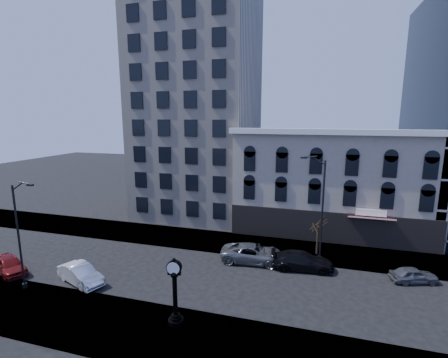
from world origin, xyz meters
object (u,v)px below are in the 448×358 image
(car_near_a, at_px, (9,265))
(car_near_b, at_px, (81,274))
(street_clock, at_px, (175,294))
(street_lamp_near, at_px, (21,208))

(car_near_a, height_order, car_near_b, car_near_b)
(street_clock, distance_m, car_near_b, 10.47)
(car_near_a, relative_size, car_near_b, 0.96)
(street_clock, relative_size, car_near_b, 0.98)
(street_clock, bearing_deg, car_near_a, 161.44)
(street_lamp_near, relative_size, car_near_a, 1.95)
(street_clock, xyz_separation_m, car_near_a, (-17.31, 2.58, -1.45))
(car_near_a, xyz_separation_m, car_near_b, (7.35, 0.28, 0.00))
(street_lamp_near, bearing_deg, car_near_a, 160.63)
(street_clock, bearing_deg, street_lamp_near, 166.87)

